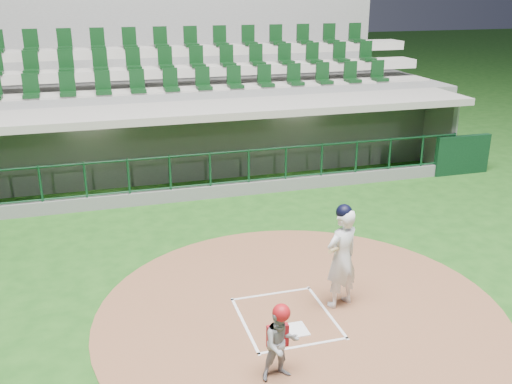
{
  "coord_description": "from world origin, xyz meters",
  "views": [
    {
      "loc": [
        -2.9,
        -8.34,
        5.41
      ],
      "look_at": [
        0.3,
        2.6,
        1.3
      ],
      "focal_mm": 40.0,
      "sensor_mm": 36.0,
      "label": 1
    }
  ],
  "objects": [
    {
      "name": "batter_box_chalk",
      "position": [
        0.0,
        -0.3,
        0.02
      ],
      "size": [
        1.55,
        1.8,
        0.01
      ],
      "color": "white",
      "rests_on": "ground"
    },
    {
      "name": "batter",
      "position": [
        1.06,
        -0.14,
        0.97
      ],
      "size": [
        0.93,
        0.97,
        1.93
      ],
      "color": "white",
      "rests_on": "dirt_circle"
    },
    {
      "name": "home_plate",
      "position": [
        0.0,
        -0.7,
        0.02
      ],
      "size": [
        0.43,
        0.43,
        0.02
      ],
      "primitive_type": "cube",
      "color": "white",
      "rests_on": "dirt_circle"
    },
    {
      "name": "dirt_circle",
      "position": [
        0.3,
        -0.2,
        0.01
      ],
      "size": [
        7.2,
        7.2,
        0.01
      ],
      "primitive_type": "cylinder",
      "color": "brown",
      "rests_on": "ground"
    },
    {
      "name": "catcher",
      "position": [
        -0.6,
        -1.76,
        0.61
      ],
      "size": [
        0.58,
        0.46,
        1.21
      ],
      "color": "gray",
      "rests_on": "dirt_circle"
    },
    {
      "name": "dugout_structure",
      "position": [
        0.17,
        7.83,
        0.96
      ],
      "size": [
        16.4,
        3.7,
        3.0
      ],
      "color": "slate",
      "rests_on": "ground"
    },
    {
      "name": "seating_deck",
      "position": [
        0.0,
        10.91,
        1.42
      ],
      "size": [
        17.0,
        6.72,
        5.15
      ],
      "color": "slate",
      "rests_on": "ground"
    },
    {
      "name": "ground",
      "position": [
        0.0,
        0.0,
        0.0
      ],
      "size": [
        120.0,
        120.0,
        0.0
      ],
      "primitive_type": "plane",
      "color": "#1A4914",
      "rests_on": "ground"
    }
  ]
}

